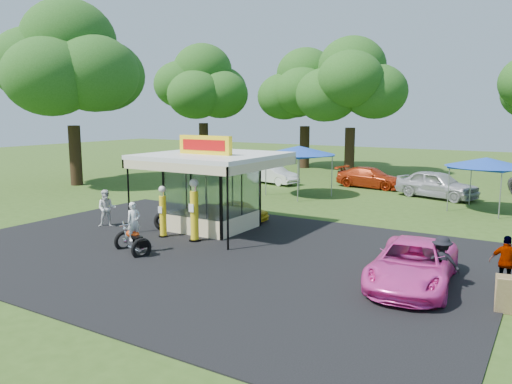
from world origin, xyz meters
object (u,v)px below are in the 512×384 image
gas_pump_right (194,212)px  spectator_west (107,208)px  spectator_east_a (441,263)px  bg_car_a (273,175)px  tent_west (299,151)px  kiosk_car (240,210)px  pink_sedan (413,264)px  gas_station_kiosk (213,190)px  motorcycle (133,233)px  bg_car_b (371,178)px  tent_east (486,163)px  spectator_east_b (506,262)px  gas_pump_left (163,213)px  a_frame_sign (507,295)px  bg_car_c (437,184)px

gas_pump_right → spectator_west: 5.05m
spectator_east_a → bg_car_a: size_ratio=0.39×
spectator_east_a → tent_west: size_ratio=0.36×
kiosk_car → pink_sedan: pink_sedan is taller
gas_pump_right → kiosk_car: (-0.65, 4.34, -0.75)m
gas_station_kiosk → spectator_east_a: 10.58m
spectator_east_a → kiosk_car: bearing=-38.2°
motorcycle → bg_car_b: size_ratio=0.42×
tent_east → spectator_east_a: bearing=-87.7°
spectator_east_b → tent_east: 12.57m
gas_pump_right → tent_east: size_ratio=0.63×
gas_pump_left → spectator_east_a: bearing=-1.8°
gas_station_kiosk → a_frame_sign: gas_station_kiosk is taller
pink_sedan → tent_east: 13.60m
tent_west → spectator_west: bearing=-106.2°
spectator_west → bg_car_c: (11.08, 15.82, -0.02)m
pink_sedan → tent_east: (0.25, 13.47, 1.90)m
gas_pump_right → tent_west: size_ratio=0.58×
bg_car_a → spectator_west: bearing=-164.3°
motorcycle → kiosk_car: motorcycle is taller
bg_car_b → tent_east: bearing=-116.2°
tent_east → gas_pump_left: bearing=-129.3°
gas_station_kiosk → tent_west: 10.17m
spectator_west → bg_car_c: 19.32m
spectator_east_a → bg_car_c: size_ratio=0.32×
tent_east → tent_west: bearing=-176.7°
motorcycle → pink_sedan: bearing=30.1°
a_frame_sign → spectator_east_a: size_ratio=0.63×
pink_sedan → spectator_west: (-13.82, 0.65, 0.18)m
pink_sedan → bg_car_c: bg_car_c is taller
a_frame_sign → spectator_west: bearing=163.0°
motorcycle → spectator_east_a: bearing=30.2°
a_frame_sign → tent_east: 14.73m
bg_car_a → bg_car_b: 6.93m
gas_pump_left → bg_car_a: bearing=103.5°
gas_pump_left → pink_sedan: gas_pump_left is taller
bg_car_c → bg_car_a: bearing=106.1°
gas_pump_right → bg_car_a: (-5.44, 15.99, -0.56)m
gas_pump_left → spectator_west: size_ratio=1.28×
gas_pump_right → kiosk_car: size_ratio=0.91×
gas_pump_right → tent_east: (9.03, 12.82, 1.35)m
a_frame_sign → spectator_west: size_ratio=0.59×
spectator_east_a → motorcycle: bearing=-1.7°
pink_sedan → gas_pump_right: bearing=170.7°
spectator_east_a → gas_pump_left: bearing=-14.8°
motorcycle → gas_pump_left: bearing=125.9°
spectator_east_b → bg_car_c: bearing=-75.6°
kiosk_car → bg_car_b: 13.63m
pink_sedan → spectator_east_b: spectator_east_b is taller
tent_east → bg_car_c: bearing=134.9°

